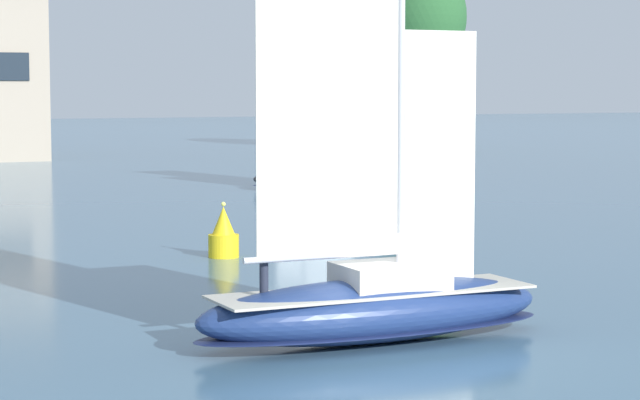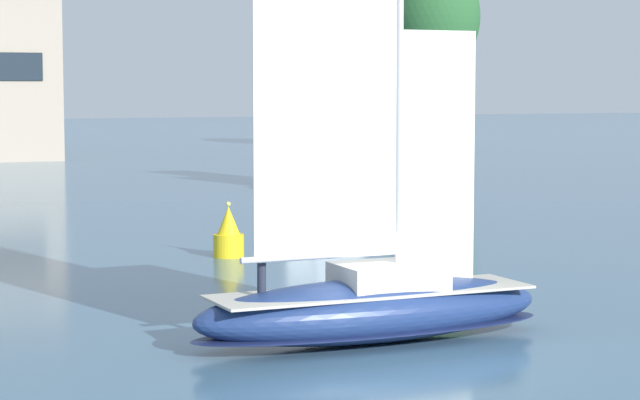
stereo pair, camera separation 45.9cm
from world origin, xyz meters
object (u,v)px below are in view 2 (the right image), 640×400
sailboat_moored_mid_channel (324,174)px  channel_buoy (229,235)px  sailboat_main (372,300)px  tree_shore_center (434,17)px

sailboat_moored_mid_channel → channel_buoy: sailboat_moored_mid_channel is taller
channel_buoy → sailboat_main: bearing=-96.5°
sailboat_main → channel_buoy: sailboat_main is taller
sailboat_moored_mid_channel → channel_buoy: bearing=-120.1°
tree_shore_center → sailboat_main: (-41.68, -73.78, -11.07)m
sailboat_moored_mid_channel → channel_buoy: size_ratio=5.29×
tree_shore_center → sailboat_moored_mid_channel: (-25.40, -33.70, -11.20)m
sailboat_main → sailboat_moored_mid_channel: bearing=67.9°
tree_shore_center → sailboat_main: size_ratio=1.42×
sailboat_main → sailboat_moored_mid_channel: sailboat_main is taller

